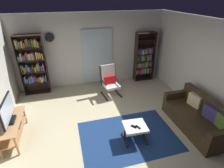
% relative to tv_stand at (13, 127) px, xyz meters
% --- Properties ---
extents(ground_plane, '(7.02, 7.02, 0.00)m').
position_rel_tv_stand_xyz_m(ground_plane, '(2.35, -0.42, -0.35)').
color(ground_plane, '#C5BA94').
extents(wall_back, '(5.60, 0.06, 2.60)m').
position_rel_tv_stand_xyz_m(wall_back, '(2.35, 2.48, 0.95)').
color(wall_back, silver).
rests_on(wall_back, ground).
extents(wall_right, '(0.06, 6.00, 2.60)m').
position_rel_tv_stand_xyz_m(wall_right, '(5.05, -0.42, 0.95)').
color(wall_right, silver).
rests_on(wall_right, ground).
extents(glass_door_panel, '(1.10, 0.01, 2.00)m').
position_rel_tv_stand_xyz_m(glass_door_panel, '(2.54, 2.42, 0.70)').
color(glass_door_panel, silver).
extents(area_rug, '(2.32, 1.63, 0.01)m').
position_rel_tv_stand_xyz_m(area_rug, '(2.65, -0.67, -0.34)').
color(area_rug, navy).
rests_on(area_rug, ground).
extents(tv_stand, '(0.44, 1.20, 0.53)m').
position_rel_tv_stand_xyz_m(tv_stand, '(0.00, 0.00, 0.00)').
color(tv_stand, tan).
rests_on(tv_stand, ground).
extents(television, '(0.20, 0.87, 0.57)m').
position_rel_tv_stand_xyz_m(television, '(0.00, -0.02, 0.45)').
color(television, black).
rests_on(television, tv_stand).
extents(bookshelf_near_tv, '(0.83, 0.30, 2.02)m').
position_rel_tv_stand_xyz_m(bookshelf_near_tv, '(0.32, 2.23, 0.73)').
color(bookshelf_near_tv, black).
rests_on(bookshelf_near_tv, ground).
extents(bookshelf_near_sofa, '(0.75, 0.30, 1.88)m').
position_rel_tv_stand_xyz_m(bookshelf_near_sofa, '(4.32, 2.24, 0.50)').
color(bookshelf_near_sofa, black).
rests_on(bookshelf_near_sofa, ground).
extents(leather_sofa, '(0.82, 1.84, 0.81)m').
position_rel_tv_stand_xyz_m(leather_sofa, '(4.49, -0.82, -0.04)').
color(leather_sofa, '#372817').
rests_on(leather_sofa, ground).
extents(lounge_armchair, '(0.64, 0.72, 1.02)m').
position_rel_tv_stand_xyz_m(lounge_armchair, '(2.74, 1.45, 0.19)').
color(lounge_armchair, black).
rests_on(lounge_armchair, ground).
extents(ottoman, '(0.55, 0.51, 0.42)m').
position_rel_tv_stand_xyz_m(ottoman, '(2.75, -0.80, -0.00)').
color(ottoman, white).
rests_on(ottoman, ground).
extents(tv_remote, '(0.09, 0.15, 0.02)m').
position_rel_tv_stand_xyz_m(tv_remote, '(2.79, -0.88, 0.08)').
color(tv_remote, black).
rests_on(tv_remote, ottoman).
extents(cell_phone, '(0.14, 0.15, 0.01)m').
position_rel_tv_stand_xyz_m(cell_phone, '(2.71, -0.83, 0.07)').
color(cell_phone, black).
rests_on(cell_phone, ottoman).
extents(wall_clock, '(0.29, 0.03, 0.29)m').
position_rel_tv_stand_xyz_m(wall_clock, '(0.97, 2.41, 1.50)').
color(wall_clock, silver).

